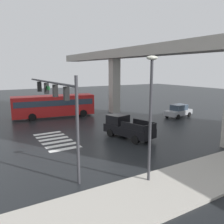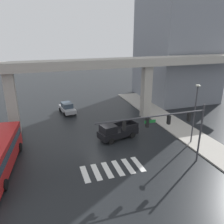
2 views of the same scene
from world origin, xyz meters
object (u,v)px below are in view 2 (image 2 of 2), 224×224
object	(u,v)px
pickup_truck	(116,131)
traffic_signal_mast	(170,124)
sedan_silver	(67,108)
street_lamp_near_corner	(195,107)

from	to	relation	value
pickup_truck	traffic_signal_mast	bearing A→B (deg)	-71.05
sedan_silver	street_lamp_near_corner	distance (m)	20.57
traffic_signal_mast	street_lamp_near_corner	distance (m)	6.64
pickup_truck	street_lamp_near_corner	bearing A→B (deg)	-25.99
sedan_silver	traffic_signal_mast	xyz separation A→B (m)	(7.10, -19.30, 3.83)
pickup_truck	traffic_signal_mast	distance (m)	8.80
street_lamp_near_corner	sedan_silver	bearing A→B (deg)	128.90
traffic_signal_mast	pickup_truck	bearing A→B (deg)	108.95
pickup_truck	traffic_signal_mast	world-z (taller)	traffic_signal_mast
traffic_signal_mast	street_lamp_near_corner	size ratio (longest dim) A/B	1.50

